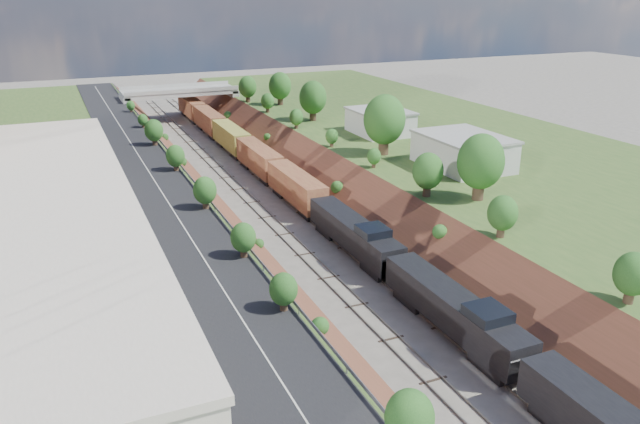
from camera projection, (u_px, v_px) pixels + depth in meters
platform_left at (1, 225)px, 70.14m from camera, size 44.00×180.00×5.00m
platform_right at (481, 162)px, 94.93m from camera, size 44.00×180.00×5.00m
embankment_left at (196, 218)px, 79.26m from camera, size 10.00×180.00×10.00m
embankment_right at (351, 196)px, 87.52m from camera, size 10.00×180.00×10.00m
rail_left_track at (259, 209)px, 82.38m from camera, size 1.58×180.00×0.18m
rail_right_track at (296, 204)px, 84.34m from camera, size 1.58×180.00×0.18m
road at (157, 185)px, 75.84m from camera, size 8.00×180.00×0.10m
guardrail at (190, 177)px, 77.04m from camera, size 0.10×171.00×0.70m
commercial_building at (45, 237)px, 51.02m from camera, size 14.30×62.30×7.00m
overpass at (180, 98)px, 135.11m from camera, size 24.50×8.30×7.40m
white_building_near at (463, 152)px, 82.93m from camera, size 9.00×12.00×4.00m
white_building_far at (380, 123)px, 101.76m from camera, size 8.00×10.00×3.60m
tree_right_large at (481, 162)px, 69.34m from camera, size 5.25×5.25×7.61m
tree_left_crest at (313, 313)px, 42.10m from camera, size 2.45×2.45×3.55m
freight_train at (280, 174)px, 88.83m from camera, size 2.95×134.94×4.55m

